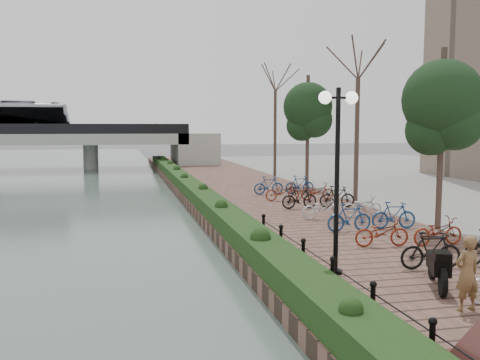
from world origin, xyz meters
name	(u,v)px	position (x,y,z in m)	size (l,w,h in m)	color
promenade	(269,205)	(4.00, 17.50, 0.25)	(8.00, 75.00, 0.50)	brown
hedge	(195,190)	(0.60, 20.00, 0.80)	(1.10, 56.00, 0.60)	#173413
chain_fence	(351,288)	(1.40, 2.00, 0.85)	(0.10, 14.10, 0.70)	black
lamppost	(338,140)	(2.00, 4.25, 3.89)	(1.02, 0.32, 4.69)	black
motorcycle	(438,264)	(3.86, 2.65, 1.05)	(0.55, 1.75, 1.09)	black
pedestrian	(467,273)	(3.52, 1.11, 1.28)	(0.57, 0.37, 1.56)	brown
bicycle_parking	(357,212)	(5.50, 10.46, 0.97)	(2.40, 19.89, 1.00)	silver
street_trees	(390,139)	(8.00, 12.68, 3.69)	(3.20, 37.12, 6.80)	#34271F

